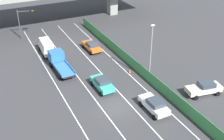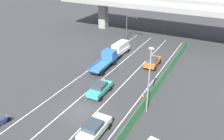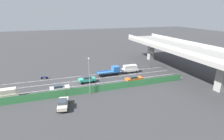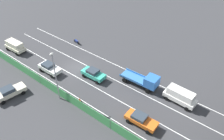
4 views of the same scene
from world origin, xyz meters
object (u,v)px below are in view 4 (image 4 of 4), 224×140
at_px(parked_sedan_cream, 10,92).
at_px(street_lamp, 55,73).
at_px(car_hatchback_white, 49,68).
at_px(motorcycle, 77,41).
at_px(car_van_white, 180,96).
at_px(car_van_cream, 15,46).
at_px(traffic_cone, 80,100).
at_px(car_taxi_teal, 93,74).
at_px(flatbed_truck_blue, 146,81).
at_px(car_taxi_orange, 141,119).

relative_size(parked_sedan_cream, street_lamp, 0.59).
xyz_separation_m(car_hatchback_white, motorcycle, (-9.74, -3.33, -0.45)).
bearing_deg(parked_sedan_cream, motorcycle, -168.75).
relative_size(car_van_white, car_hatchback_white, 1.13).
height_order(car_van_cream, traffic_cone, car_van_cream).
bearing_deg(traffic_cone, car_van_cream, -96.05).
height_order(car_taxi_teal, car_van_cream, car_van_cream).
bearing_deg(car_van_cream, parked_sedan_cream, 53.33).
bearing_deg(car_hatchback_white, parked_sedan_cream, 1.14).
bearing_deg(car_van_white, traffic_cone, -52.03).
bearing_deg(street_lamp, traffic_cone, 117.70).
height_order(motorcycle, parked_sedan_cream, parked_sedan_cream).
relative_size(car_taxi_teal, motorcycle, 2.21).
bearing_deg(flatbed_truck_blue, motorcycle, -98.48).
height_order(car_van_white, traffic_cone, car_van_white).
relative_size(motorcycle, traffic_cone, 2.89).
bearing_deg(flatbed_truck_blue, car_van_cream, -75.26).
relative_size(car_van_white, car_taxi_teal, 1.14).
xyz_separation_m(car_hatchback_white, traffic_cone, (1.85, 9.14, -0.60)).
bearing_deg(car_taxi_teal, street_lamp, -5.86).
bearing_deg(motorcycle, car_taxi_teal, 59.05).
distance_m(car_hatchback_white, street_lamp, 8.18).
bearing_deg(car_hatchback_white, street_lamp, 62.09).
height_order(car_taxi_teal, flatbed_truck_blue, flatbed_truck_blue).
xyz_separation_m(car_taxi_orange, traffic_cone, (2.06, -9.51, -0.55)).
bearing_deg(street_lamp, car_van_cream, -101.96).
bearing_deg(car_taxi_orange, car_van_cream, -90.07).
xyz_separation_m(car_van_white, car_van_cream, (7.05, -31.45, -0.09)).
bearing_deg(car_van_cream, flatbed_truck_blue, 104.74).
xyz_separation_m(flatbed_truck_blue, parked_sedan_cream, (14.76, -14.94, -0.33)).
distance_m(car_hatchback_white, motorcycle, 10.31).
xyz_separation_m(car_hatchback_white, street_lamp, (3.34, 6.31, 3.99)).
xyz_separation_m(car_van_white, motorcycle, (-2.46, -24.18, -0.82)).
bearing_deg(car_taxi_orange, traffic_cone, -77.78).
distance_m(car_taxi_teal, street_lamp, 7.99).
relative_size(car_hatchback_white, parked_sedan_cream, 0.88).
distance_m(car_van_white, street_lamp, 18.38).
distance_m(car_taxi_orange, street_lamp, 13.46).
bearing_deg(motorcycle, car_hatchback_white, 18.87).
height_order(car_taxi_orange, traffic_cone, car_taxi_orange).
bearing_deg(traffic_cone, flatbed_truck_blue, 146.08).
bearing_deg(car_hatchback_white, traffic_cone, 78.53).
distance_m(car_taxi_teal, car_van_cream, 17.92).
bearing_deg(car_taxi_orange, car_taxi_teal, -106.00).
distance_m(car_van_cream, parked_sedan_cream, 13.40).
xyz_separation_m(flatbed_truck_blue, traffic_cone, (8.85, -5.95, -0.95)).
bearing_deg(car_taxi_teal, car_van_cream, -79.38).
bearing_deg(street_lamp, car_taxi_orange, 106.03).
height_order(car_taxi_teal, car_hatchback_white, car_hatchback_white).
bearing_deg(car_taxi_teal, car_taxi_orange, 74.00).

